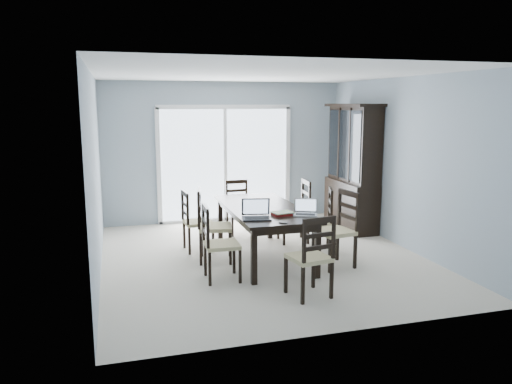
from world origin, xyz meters
TOP-DOWN VIEW (x-y plane):
  - floor at (0.00, 0.00)m, footprint 5.00×5.00m
  - ceiling at (0.00, 0.00)m, footprint 5.00×5.00m
  - back_wall at (0.00, 2.50)m, footprint 4.50×0.02m
  - wall_left at (-2.25, 0.00)m, footprint 0.02×5.00m
  - wall_right at (2.25, 0.00)m, footprint 0.02×5.00m
  - balcony at (0.00, 3.50)m, footprint 4.50×2.00m
  - railing at (0.00, 4.50)m, footprint 4.50×0.06m
  - dining_table at (0.00, 0.00)m, footprint 1.00×2.20m
  - china_hutch at (2.02, 1.25)m, footprint 0.50×1.38m
  - sliding_door at (0.00, 2.48)m, footprint 2.52×0.05m
  - chair_left_near at (-0.85, -0.71)m, footprint 0.44×0.43m
  - chair_left_mid at (-0.79, 0.08)m, footprint 0.55×0.53m
  - chair_left_far at (-0.93, 0.63)m, footprint 0.44×0.43m
  - chair_right_near at (0.92, -0.61)m, footprint 0.54×0.52m
  - chair_right_mid at (0.96, 0.07)m, footprint 0.55×0.54m
  - chair_right_far at (0.81, 0.70)m, footprint 0.48×0.47m
  - chair_end_near at (0.10, -1.62)m, footprint 0.49×0.50m
  - chair_end_far at (0.01, 1.53)m, footprint 0.40×0.42m
  - laptop_dark at (-0.30, -0.70)m, footprint 0.41×0.32m
  - laptop_silver at (0.38, -0.67)m, footprint 0.37×0.32m
  - book_stack at (0.09, -0.57)m, footprint 0.30×0.26m
  - cell_phone at (-0.04, -1.00)m, footprint 0.11×0.10m
  - game_box at (-0.04, 0.27)m, footprint 0.28×0.21m
  - hot_tub at (-0.29, 3.60)m, footprint 2.29×2.12m

SIDE VIEW (x-z plane):
  - balcony at x=0.00m, z-range -0.10..0.00m
  - floor at x=0.00m, z-range 0.00..0.00m
  - hot_tub at x=-0.29m, z-range 0.00..1.04m
  - railing at x=0.00m, z-range 0.00..1.10m
  - chair_end_far at x=0.01m, z-range 0.03..1.07m
  - chair_left_far at x=-0.93m, z-range 0.03..1.09m
  - chair_right_mid at x=0.96m, z-range 0.03..1.15m
  - chair_left_near at x=-0.85m, z-range 0.03..1.15m
  - chair_end_near at x=0.10m, z-range 0.03..1.16m
  - chair_right_far at x=0.81m, z-range 0.03..1.19m
  - chair_right_near at x=0.92m, z-range 0.03..1.23m
  - chair_left_mid at x=-0.79m, z-range 0.03..1.24m
  - dining_table at x=0.00m, z-range 0.30..1.05m
  - cell_phone at x=-0.04m, z-range 0.75..0.76m
  - book_stack at x=0.09m, z-range 0.75..0.79m
  - game_box at x=-0.04m, z-range 0.75..0.81m
  - laptop_silver at x=0.38m, z-range 0.70..0.91m
  - laptop_dark at x=-0.30m, z-range 0.69..0.94m
  - china_hutch at x=2.02m, z-range -0.03..2.17m
  - sliding_door at x=0.00m, z-range 0.00..2.18m
  - back_wall at x=0.00m, z-range 0.00..2.60m
  - wall_left at x=-2.25m, z-range 0.00..2.60m
  - wall_right at x=2.25m, z-range 0.00..2.60m
  - ceiling at x=0.00m, z-range 2.60..2.60m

